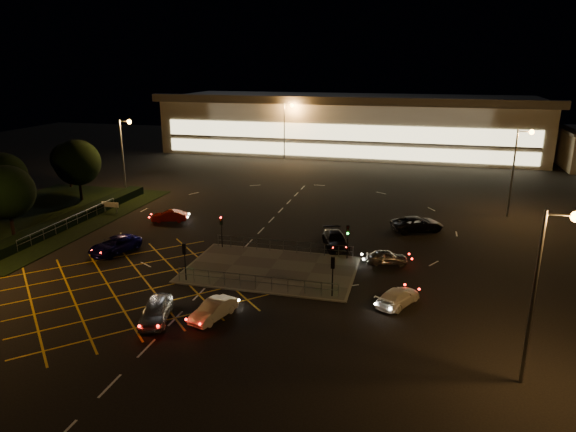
% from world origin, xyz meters
% --- Properties ---
extents(ground, '(180.00, 180.00, 0.00)m').
position_xyz_m(ground, '(0.00, 0.00, 0.00)').
color(ground, black).
rests_on(ground, ground).
extents(pedestrian_island, '(14.00, 9.00, 0.12)m').
position_xyz_m(pedestrian_island, '(2.00, -2.00, 0.06)').
color(pedestrian_island, '#4C4944').
rests_on(pedestrian_island, ground).
extents(grass_verge, '(18.00, 30.00, 0.08)m').
position_xyz_m(grass_verge, '(-28.00, 6.00, 0.04)').
color(grass_verge, black).
rests_on(grass_verge, ground).
extents(hedge, '(2.00, 26.00, 1.00)m').
position_xyz_m(hedge, '(-23.00, 6.00, 0.50)').
color(hedge, black).
rests_on(hedge, ground).
extents(supermarket, '(72.00, 26.50, 10.50)m').
position_xyz_m(supermarket, '(0.00, 61.95, 5.31)').
color(supermarket, beige).
rests_on(supermarket, ground).
extents(streetlight_se, '(1.78, 0.56, 10.03)m').
position_xyz_m(streetlight_se, '(20.44, -14.00, 6.56)').
color(streetlight_se, slate).
rests_on(streetlight_se, ground).
extents(streetlight_nw, '(1.78, 0.56, 10.03)m').
position_xyz_m(streetlight_nw, '(-23.56, 18.00, 6.56)').
color(streetlight_nw, slate).
rests_on(streetlight_nw, ground).
extents(streetlight_ne, '(1.78, 0.56, 10.03)m').
position_xyz_m(streetlight_ne, '(24.44, 20.00, 6.56)').
color(streetlight_ne, slate).
rests_on(streetlight_ne, ground).
extents(streetlight_far_left, '(1.78, 0.56, 10.03)m').
position_xyz_m(streetlight_far_left, '(-9.56, 48.00, 6.56)').
color(streetlight_far_left, slate).
rests_on(streetlight_far_left, ground).
extents(streetlight_far_right, '(1.78, 0.56, 10.03)m').
position_xyz_m(streetlight_far_right, '(30.44, 50.00, 6.56)').
color(streetlight_far_right, slate).
rests_on(streetlight_far_right, ground).
extents(signal_sw, '(0.28, 0.30, 3.15)m').
position_xyz_m(signal_sw, '(-4.00, -5.99, 2.37)').
color(signal_sw, black).
rests_on(signal_sw, pedestrian_island).
extents(signal_se, '(0.28, 0.30, 3.15)m').
position_xyz_m(signal_se, '(8.00, -5.99, 2.37)').
color(signal_se, black).
rests_on(signal_se, pedestrian_island).
extents(signal_nw, '(0.28, 0.30, 3.15)m').
position_xyz_m(signal_nw, '(-4.00, 1.99, 2.37)').
color(signal_nw, black).
rests_on(signal_nw, pedestrian_island).
extents(signal_ne, '(0.28, 0.30, 3.15)m').
position_xyz_m(signal_ne, '(8.00, 1.99, 2.37)').
color(signal_ne, black).
rests_on(signal_ne, pedestrian_island).
extents(tree_b, '(5.40, 5.40, 7.35)m').
position_xyz_m(tree_b, '(-32.00, 6.00, 4.64)').
color(tree_b, black).
rests_on(tree_b, ground).
extents(tree_c, '(5.76, 5.76, 7.84)m').
position_xyz_m(tree_c, '(-28.00, 14.00, 4.95)').
color(tree_c, black).
rests_on(tree_c, ground).
extents(tree_d, '(4.68, 4.68, 6.37)m').
position_xyz_m(tree_d, '(-34.00, 20.00, 4.02)').
color(tree_d, black).
rests_on(tree_d, ground).
extents(tree_e, '(5.40, 5.40, 7.35)m').
position_xyz_m(tree_e, '(-26.00, 0.00, 4.64)').
color(tree_e, black).
rests_on(tree_e, ground).
extents(car_near_silver, '(2.88, 4.72, 1.50)m').
position_xyz_m(car_near_silver, '(-3.14, -12.55, 0.75)').
color(car_near_silver, silver).
rests_on(car_near_silver, ground).
extents(car_queue_white, '(2.47, 4.15, 1.29)m').
position_xyz_m(car_queue_white, '(0.57, -11.31, 0.65)').
color(car_queue_white, white).
rests_on(car_queue_white, ground).
extents(car_left_blue, '(3.73, 5.56, 1.42)m').
position_xyz_m(car_left_blue, '(-13.35, -1.48, 0.71)').
color(car_left_blue, '#120E57').
rests_on(car_left_blue, ground).
extents(car_far_dkgrey, '(3.62, 5.44, 1.46)m').
position_xyz_m(car_far_dkgrey, '(6.44, 5.00, 0.73)').
color(car_far_dkgrey, black).
rests_on(car_far_dkgrey, ground).
extents(car_right_silver, '(3.92, 2.29, 1.25)m').
position_xyz_m(car_right_silver, '(11.50, 1.91, 0.63)').
color(car_right_silver, '#98999E').
rests_on(car_right_silver, ground).
extents(car_circ_red, '(4.03, 2.44, 1.26)m').
position_xyz_m(car_circ_red, '(-12.87, 8.59, 0.63)').
color(car_circ_red, maroon).
rests_on(car_circ_red, ground).
extents(car_east_grey, '(6.00, 4.57, 1.51)m').
position_xyz_m(car_east_grey, '(13.98, 12.11, 0.76)').
color(car_east_grey, black).
rests_on(car_east_grey, ground).
extents(car_approach_white, '(3.52, 4.62, 1.25)m').
position_xyz_m(car_approach_white, '(12.86, -5.98, 0.62)').
color(car_approach_white, white).
rests_on(car_approach_white, ground).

